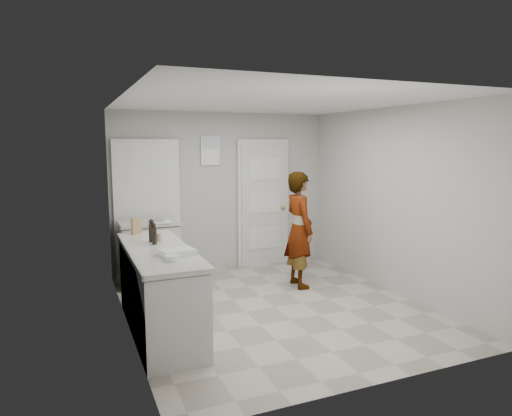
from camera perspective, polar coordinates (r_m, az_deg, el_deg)
name	(u,v)px	position (r m, az deg, el deg)	size (l,w,h in m)	color
ground	(274,307)	(5.80, 2.32, -12.27)	(4.00, 4.00, 0.00)	gray
room_shell	(213,206)	(7.27, -5.40, 0.20)	(4.00, 4.00, 4.00)	#ADAAA3
main_counter	(160,294)	(5.06, -11.96, -10.43)	(0.64, 1.96, 0.93)	silver
side_counter	(150,255)	(6.75, -13.09, -5.74)	(0.84, 0.61, 0.93)	silver
person	(299,230)	(6.44, 5.42, -2.70)	(0.60, 0.39, 1.63)	silver
cake_mix_box	(136,226)	(5.73, -14.75, -2.20)	(0.12, 0.05, 0.19)	olive
spice_jar	(159,237)	(5.26, -12.03, -3.61)	(0.06, 0.06, 0.09)	tan
oil_cruet_a	(152,231)	(5.22, -12.92, -2.83)	(0.07, 0.07, 0.26)	black
oil_cruet_b	(154,234)	(5.09, -12.60, -3.20)	(0.05, 0.05, 0.24)	black
baking_dish	(177,252)	(4.59, -9.80, -5.49)	(0.37, 0.29, 0.06)	silver
egg_bowl	(172,258)	(4.38, -10.46, -6.17)	(0.14, 0.14, 0.05)	silver
papers	(162,222)	(6.53, -11.65, -1.67)	(0.24, 0.31, 0.01)	white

